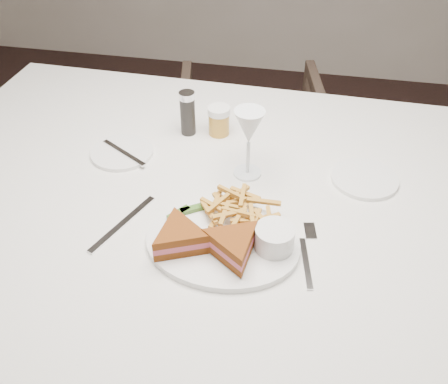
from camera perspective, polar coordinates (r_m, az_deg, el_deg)
table at (r=1.43m, az=0.39°, el=-11.95°), size 1.65×1.12×0.75m
chair_far at (r=2.16m, az=3.03°, el=6.12°), size 0.69×0.66×0.61m
table_setting at (r=1.08m, az=0.60°, el=-1.09°), size 0.77×0.63×0.18m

